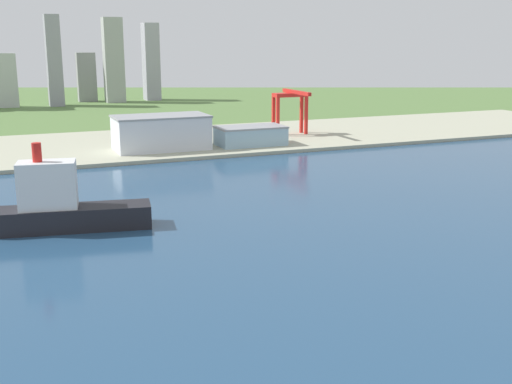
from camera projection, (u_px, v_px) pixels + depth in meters
The scene contains 8 objects.
ground_plane at pixel (178, 216), 275.68m from camera, with size 2400.00×2400.00×0.00m, color #52733B.
water_bay at pixel (225, 259), 221.74m from camera, with size 840.00×360.00×0.15m, color navy.
industrial_pier at pixel (103, 146), 446.15m from camera, with size 840.00×140.00×2.50m, color #A7A88E.
cargo_ship at pixel (64, 205), 253.10m from camera, with size 62.42×25.30×35.20m.
port_crane_red at pixel (291, 102), 486.77m from camera, with size 26.28×43.75×34.20m.
warehouse_main at pixel (161, 132), 424.47m from camera, with size 61.90×33.07×22.55m.
warehouse_annex at pixel (251, 136), 442.84m from camera, with size 46.89×25.99×13.01m.
distant_skyline at pixel (15, 61), 716.66m from camera, with size 319.13×58.36×129.26m.
Camera 1 is at (-70.36, 41.57, 74.19)m, focal length 45.04 mm.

